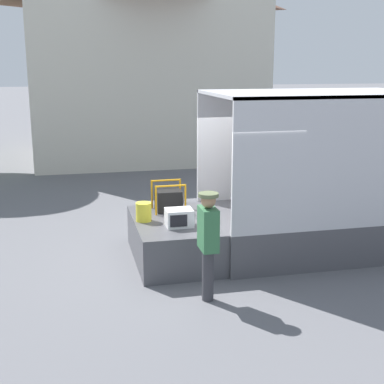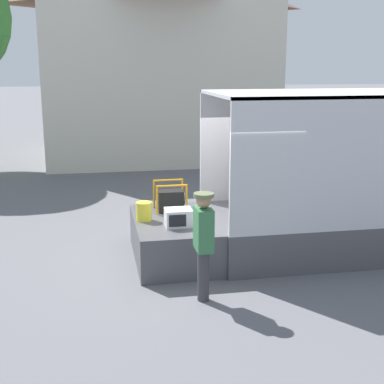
% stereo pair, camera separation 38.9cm
% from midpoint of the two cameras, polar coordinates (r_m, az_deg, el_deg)
% --- Properties ---
extents(ground_plane, '(160.00, 160.00, 0.00)m').
position_cam_midpoint_polar(ground_plane, '(10.24, 3.29, -6.81)').
color(ground_plane, slate).
extents(tailgate_deck, '(1.46, 2.34, 0.76)m').
position_cam_midpoint_polar(tailgate_deck, '(9.97, -0.79, -5.03)').
color(tailgate_deck, '#4C4C51').
rests_on(tailgate_deck, ground).
extents(microwave, '(0.47, 0.39, 0.31)m').
position_cam_midpoint_polar(microwave, '(9.40, -0.27, -2.75)').
color(microwave, white).
rests_on(microwave, tailgate_deck).
extents(portable_generator, '(0.60, 0.54, 0.57)m').
position_cam_midpoint_polar(portable_generator, '(10.38, -1.18, -0.84)').
color(portable_generator, black).
rests_on(portable_generator, tailgate_deck).
extents(orange_bucket, '(0.28, 0.28, 0.34)m').
position_cam_midpoint_polar(orange_bucket, '(9.76, -4.02, -2.07)').
color(orange_bucket, yellow).
rests_on(orange_bucket, tailgate_deck).
extents(worker_person, '(0.31, 0.44, 1.70)m').
position_cam_midpoint_polar(worker_person, '(8.04, 2.62, -4.69)').
color(worker_person, '#38383D').
rests_on(worker_person, ground).
extents(house_backdrop, '(8.54, 7.92, 7.69)m').
position_cam_midpoint_polar(house_backdrop, '(21.71, -3.54, 14.48)').
color(house_backdrop, beige).
rests_on(house_backdrop, ground).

